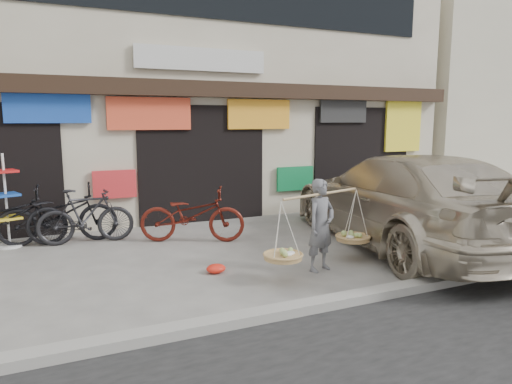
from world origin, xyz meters
name	(u,v)px	position (x,y,z in m)	size (l,w,h in m)	color
ground	(267,262)	(0.00, 0.00, 0.00)	(70.00, 70.00, 0.00)	gray
kerb	(333,302)	(0.00, -2.00, 0.06)	(70.00, 0.25, 0.12)	gray
shophouse_block	(171,81)	(0.00, 6.42, 3.45)	(14.00, 6.32, 7.00)	beige
neighbor_east	(490,100)	(13.50, 7.00, 3.20)	(12.00, 7.00, 6.40)	beige
street_vendor	(321,229)	(0.61, -0.71, 0.66)	(2.13, 1.03, 1.46)	slate
bike_0	(58,214)	(-3.15, 2.72, 0.57)	(0.76, 2.17, 1.14)	black
bike_1	(86,216)	(-2.67, 2.50, 0.53)	(0.50, 1.78, 1.07)	black
bike_2	(192,215)	(-0.76, 1.80, 0.53)	(0.71, 2.03, 1.07)	#58170F
bike_3	(4,218)	(-4.07, 2.72, 0.57)	(0.76, 2.17, 1.14)	black
suv	(404,200)	(2.85, -0.04, 0.87)	(3.33, 6.32, 1.75)	beige
display_rack	(7,210)	(-4.02, 2.84, 0.71)	(0.54, 0.54, 1.76)	silver
red_bag	(216,269)	(-0.95, -0.17, 0.07)	(0.31, 0.25, 0.14)	red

